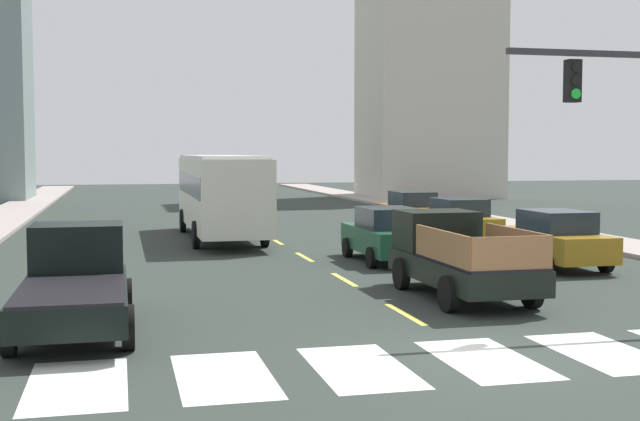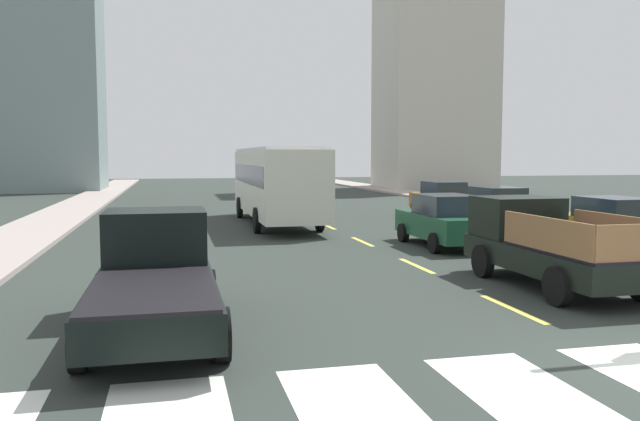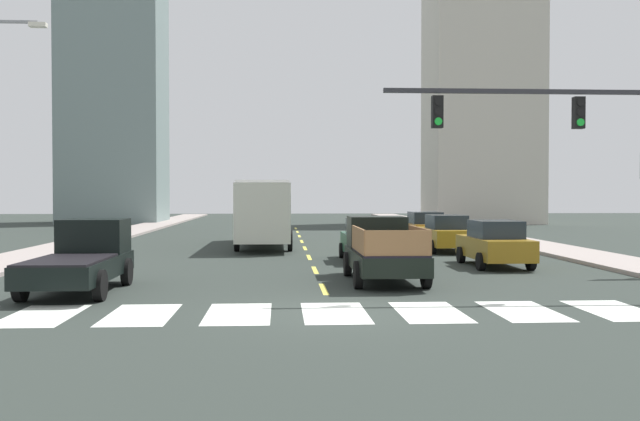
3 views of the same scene
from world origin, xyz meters
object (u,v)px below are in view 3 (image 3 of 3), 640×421
(sedan_mid, at_px, (446,233))
(sedan_near_right, at_px, (495,243))
(pickup_dark, at_px, (83,258))
(sedan_far, at_px, (425,227))
(city_bus, at_px, (265,208))
(pickup_stakebed, at_px, (382,250))
(sedan_near_left, at_px, (367,240))
(traffic_signal_gantry, at_px, (621,137))

(sedan_mid, bearing_deg, sedan_near_right, -89.99)
(pickup_dark, bearing_deg, sedan_far, 54.78)
(pickup_dark, distance_m, city_bus, 16.84)
(pickup_stakebed, height_order, pickup_dark, same)
(sedan_near_left, bearing_deg, sedan_far, 65.76)
(pickup_dark, distance_m, sedan_far, 22.55)
(pickup_dark, relative_size, sedan_near_right, 1.18)
(sedan_near_right, bearing_deg, sedan_mid, 93.66)
(pickup_dark, relative_size, sedan_mid, 1.18)
(traffic_signal_gantry, bearing_deg, city_bus, 118.76)
(sedan_far, xyz_separation_m, sedan_mid, (-0.17, -5.66, 0.00))
(pickup_stakebed, height_order, sedan_mid, pickup_stakebed)
(city_bus, distance_m, sedan_far, 8.98)
(sedan_mid, height_order, traffic_signal_gantry, traffic_signal_gantry)
(sedan_near_right, xyz_separation_m, sedan_mid, (-0.23, 6.76, 0.00))
(pickup_stakebed, xyz_separation_m, pickup_dark, (-8.71, -1.86, -0.02))
(pickup_dark, distance_m, sedan_near_left, 12.15)
(sedan_mid, bearing_deg, pickup_stakebed, -115.11)
(sedan_near_left, bearing_deg, traffic_signal_gantry, -61.27)
(pickup_stakebed, height_order, sedan_far, pickup_stakebed)
(sedan_far, distance_m, sedan_near_right, 12.42)
(sedan_near_right, bearing_deg, city_bus, 131.70)
(sedan_far, distance_m, sedan_mid, 5.66)
(pickup_stakebed, xyz_separation_m, sedan_near_left, (0.32, 6.27, -0.08))
(city_bus, xyz_separation_m, sedan_near_left, (4.29, -8.00, -1.09))
(sedan_near_left, bearing_deg, pickup_dark, -138.48)
(sedan_near_left, bearing_deg, pickup_stakebed, -93.38)
(sedan_near_right, distance_m, traffic_signal_gantry, 8.28)
(sedan_far, xyz_separation_m, traffic_signal_gantry, (1.15, -19.91, 3.36))
(sedan_near_right, bearing_deg, pickup_dark, -155.36)
(pickup_stakebed, xyz_separation_m, sedan_mid, (4.54, 10.60, -0.08))
(sedan_near_left, distance_m, sedan_mid, 6.05)
(sedan_near_left, xyz_separation_m, sedan_near_right, (4.45, -2.44, 0.00))
(pickup_dark, distance_m, sedan_near_right, 14.63)
(city_bus, relative_size, sedan_near_right, 2.45)
(traffic_signal_gantry, bearing_deg, sedan_near_left, 119.20)
(sedan_mid, relative_size, traffic_signal_gantry, 0.46)
(pickup_stakebed, distance_m, sedan_near_left, 6.28)
(pickup_dark, height_order, sedan_near_left, pickup_dark)
(pickup_stakebed, relative_size, traffic_signal_gantry, 0.55)
(pickup_stakebed, distance_m, sedan_mid, 11.53)
(city_bus, distance_m, sedan_mid, 9.33)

